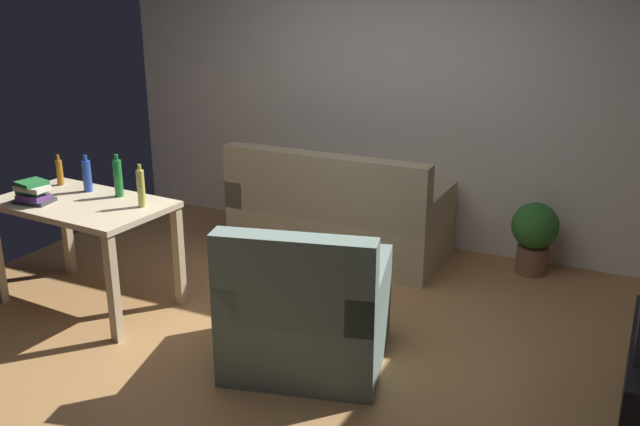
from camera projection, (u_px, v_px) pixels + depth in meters
name	position (u px, v px, depth m)	size (l,w,h in m)	color
ground_plane	(271.00, 348.00, 4.47)	(5.20, 4.40, 0.02)	#9E7042
wall_rear	(398.00, 84.00, 5.91)	(5.20, 0.10, 2.70)	silver
couch	(338.00, 219.00, 5.83)	(1.71, 0.84, 0.92)	tan
desk	(83.00, 217.00, 4.85)	(1.25, 0.79, 0.76)	#C6B28E
potted_plant	(534.00, 233.00, 5.47)	(0.36, 0.36, 0.57)	brown
armchair	(306.00, 315.00, 4.18)	(1.08, 1.03, 0.92)	slate
bottle_amber	(60.00, 172.00, 5.16)	(0.05, 0.05, 0.22)	#9E6019
bottle_blue	(87.00, 176.00, 5.00)	(0.06, 0.06, 0.26)	#2347A3
bottle_green	(118.00, 178.00, 4.88)	(0.06, 0.06, 0.30)	#1E722D
bottle_squat	(141.00, 188.00, 4.67)	(0.05, 0.05, 0.29)	#BCB24C
book_stack	(33.00, 193.00, 4.76)	(0.26, 0.20, 0.15)	#333338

